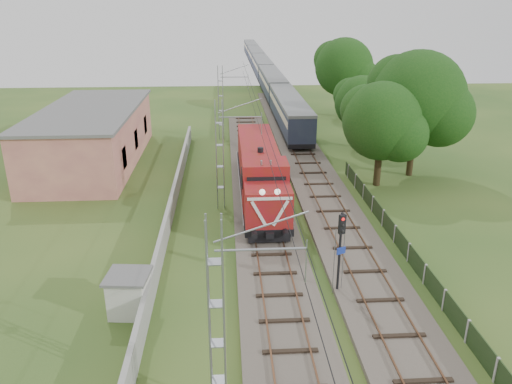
{
  "coord_description": "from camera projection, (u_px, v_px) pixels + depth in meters",
  "views": [
    {
      "loc": [
        -2.55,
        -22.38,
        14.28
      ],
      "look_at": [
        -0.57,
        9.29,
        2.2
      ],
      "focal_mm": 35.0,
      "sensor_mm": 36.0,
      "label": 1
    }
  ],
  "objects": [
    {
      "name": "catenary",
      "position": [
        221.0,
        155.0,
        35.68
      ],
      "size": [
        3.31,
        70.0,
        8.0
      ],
      "color": "gray",
      "rests_on": "ground"
    },
    {
      "name": "track_main",
      "position": [
        267.0,
        233.0,
        32.56
      ],
      "size": [
        4.2,
        70.0,
        0.45
      ],
      "color": "#6B6054",
      "rests_on": "ground"
    },
    {
      "name": "tree_c",
      "position": [
        362.0,
        103.0,
        50.99
      ],
      "size": [
        5.74,
        5.46,
        7.44
      ],
      "color": "#382B16",
      "rests_on": "ground"
    },
    {
      "name": "tree_a",
      "position": [
        383.0,
        122.0,
        39.78
      ],
      "size": [
        6.62,
        6.3,
        8.58
      ],
      "color": "#382B16",
      "rests_on": "ground"
    },
    {
      "name": "coach_rake",
      "position": [
        262.0,
        66.0,
        99.19
      ],
      "size": [
        2.88,
        107.69,
        3.33
      ],
      "color": "black",
      "rests_on": "ground"
    },
    {
      "name": "tree_d",
      "position": [
        345.0,
        68.0,
        64.5
      ],
      "size": [
        7.86,
        7.49,
        10.19
      ],
      "color": "#382B16",
      "rests_on": "ground"
    },
    {
      "name": "fence",
      "position": [
        409.0,
        252.0,
        29.15
      ],
      "size": [
        0.12,
        32.0,
        1.2
      ],
      "color": "black",
      "rests_on": "ground"
    },
    {
      "name": "track_side",
      "position": [
        310.0,
        169.0,
        44.98
      ],
      "size": [
        4.2,
        80.0,
        0.45
      ],
      "color": "#6B6054",
      "rests_on": "ground"
    },
    {
      "name": "station_building",
      "position": [
        93.0,
        135.0,
        46.68
      ],
      "size": [
        8.4,
        20.4,
        5.22
      ],
      "color": "tan",
      "rests_on": "ground"
    },
    {
      "name": "locomotive",
      "position": [
        260.0,
        171.0,
        38.02
      ],
      "size": [
        3.03,
        17.3,
        4.39
      ],
      "color": "black",
      "rests_on": "ground"
    },
    {
      "name": "ground",
      "position": [
        278.0,
        294.0,
        26.1
      ],
      "size": [
        140.0,
        140.0,
        0.0
      ],
      "primitive_type": "plane",
      "color": "#274C1C",
      "rests_on": "ground"
    },
    {
      "name": "signal_post",
      "position": [
        341.0,
        240.0,
        24.92
      ],
      "size": [
        0.49,
        0.4,
        4.61
      ],
      "color": "black",
      "rests_on": "ground"
    },
    {
      "name": "boundary_wall",
      "position": [
        173.0,
        199.0,
        36.65
      ],
      "size": [
        0.25,
        40.0,
        1.5
      ],
      "primitive_type": "cube",
      "color": "#9E9E99",
      "rests_on": "ground"
    },
    {
      "name": "relay_hut",
      "position": [
        129.0,
        293.0,
        24.2
      ],
      "size": [
        2.23,
        2.23,
        2.1
      ],
      "color": "beige",
      "rests_on": "ground"
    },
    {
      "name": "tree_b",
      "position": [
        419.0,
        99.0,
        41.71
      ],
      "size": [
        8.31,
        7.91,
        10.77
      ],
      "color": "#382B16",
      "rests_on": "ground"
    }
  ]
}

